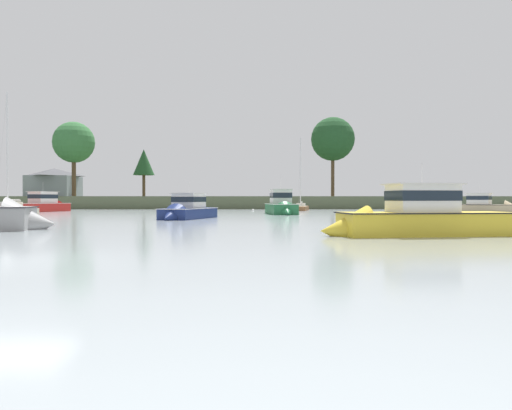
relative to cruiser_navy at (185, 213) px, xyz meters
name	(u,v)px	position (x,y,z in m)	size (l,w,h in m)	color
ground_plane	(22,260)	(-1.01, -26.51, -0.49)	(400.00, 400.00, 0.00)	#939EA3
far_shore_bank	(216,202)	(-1.01, 58.21, 0.53)	(174.99, 42.15, 2.03)	#4C563D
cruiser_navy	(185,213)	(0.00, 0.00, 0.00)	(4.52, 8.05, 4.12)	navy
sailboat_wood	(301,209)	(12.54, 28.84, -0.28)	(3.13, 6.85, 10.52)	brown
cruiser_sand	(488,208)	(33.85, 18.61, -0.01)	(8.85, 7.57, 4.35)	tan
cruiser_red	(47,207)	(-20.53, 23.74, 0.13)	(5.09, 8.50, 4.63)	#B2231E
sailboat_cream	(10,215)	(-15.40, 3.08, -0.24)	(6.77, 7.01, 11.47)	beige
cruiser_yellow	(409,224)	(12.02, -18.01, 0.02)	(8.84, 3.38, 4.03)	gold
cruiser_green	(282,208)	(8.65, 11.94, 0.12)	(3.24, 8.12, 4.97)	#236B3D
mooring_buoy_green	(360,210)	(21.29, 30.53, -0.43)	(0.33, 0.33, 0.39)	#1E8C47
mooring_buoy_white	(253,210)	(5.85, 27.76, -0.43)	(0.35, 0.35, 0.40)	white
shore_tree_far_right	(333,139)	(21.08, 51.65, 12.25)	(8.10, 8.10, 14.80)	brown
shore_tree_center_right	(74,143)	(-27.69, 54.05, 11.77)	(7.73, 7.73, 14.16)	brown
shore_tree_left_mid	(144,163)	(-15.29, 57.83, 8.31)	(4.17, 4.17, 9.40)	brown
cottage_hillside	(54,182)	(-34.23, 61.37, 4.54)	(9.18, 10.25, 5.80)	gray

